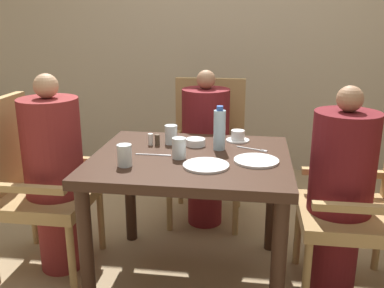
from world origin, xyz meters
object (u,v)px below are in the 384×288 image
chair_far_side (208,145)px  diner_in_far_chair (205,147)px  chair_left_side (30,180)px  diner_in_left_chair (54,173)px  glass_tall_mid (125,155)px  plate_main_left (206,165)px  glass_tall_far (179,148)px  diner_in_right_chair (340,191)px  chair_right_side (370,199)px  water_bottle (219,129)px  teacup_with_saucer (238,137)px  plate_main_right (256,161)px  bowl_small (195,142)px  glass_tall_near (171,135)px

chair_far_side → diner_in_far_chair: (-0.00, -0.15, 0.03)m
chair_left_side → diner_in_far_chair: (0.91, 0.69, 0.03)m
diner_in_left_chair → glass_tall_mid: diner_in_left_chair is taller
plate_main_left → glass_tall_far: 0.19m
chair_far_side → plate_main_left: bearing=-84.4°
chair_far_side → diner_in_right_chair: 1.13m
chair_far_side → glass_tall_far: 0.92m
diner_in_right_chair → chair_right_side: bearing=0.0°
plate_main_left → water_bottle: (0.04, 0.29, 0.11)m
plate_main_left → teacup_with_saucer: bearing=74.3°
diner_in_left_chair → plate_main_left: (0.86, -0.16, 0.14)m
plate_main_left → teacup_with_saucer: teacup_with_saucer is taller
plate_main_left → chair_left_side: bearing=171.1°
diner_in_far_chair → plate_main_right: diner_in_far_chair is taller
teacup_with_saucer → bowl_small: teacup_with_saucer is taller
chair_far_side → glass_tall_mid: (-0.29, -1.04, 0.24)m
teacup_with_saucer → bowl_small: (-0.23, -0.13, -0.01)m
chair_right_side → teacup_with_saucer: chair_right_side is taller
chair_far_side → teacup_with_saucer: bearing=-66.3°
chair_left_side → teacup_with_saucer: size_ratio=7.29×
plate_main_left → glass_tall_far: glass_tall_far is taller
water_bottle → teacup_with_saucer: bearing=62.9°
diner_in_far_chair → glass_tall_mid: 0.96m
diner_in_left_chair → chair_right_side: bearing=0.0°
diner_in_right_chair → glass_tall_mid: 1.10m
chair_left_side → plate_main_left: size_ratio=4.41×
diner_in_left_chair → glass_tall_near: 0.68m
diner_in_far_chair → plate_main_left: 0.87m
water_bottle → glass_tall_near: water_bottle is taller
diner_in_far_chair → diner_in_right_chair: diner_in_right_chair is taller
bowl_small → glass_tall_near: (-0.14, 0.02, 0.03)m
plate_main_left → glass_tall_near: glass_tall_near is taller
glass_tall_mid → teacup_with_saucer: bearing=44.6°
chair_far_side → bowl_small: 0.69m
chair_right_side → water_bottle: bearing=170.5°
teacup_with_saucer → diner_in_right_chair: bearing=-30.3°
diner_in_right_chair → glass_tall_near: 0.95m
bowl_small → glass_tall_far: glass_tall_far is taller
diner_in_left_chair → plate_main_right: (1.10, -0.05, 0.14)m
chair_right_side → diner_in_right_chair: (-0.15, 0.00, 0.04)m
diner_in_far_chair → plate_main_left: (0.10, -0.85, 0.17)m
chair_left_side → chair_right_side: size_ratio=1.00×
chair_left_side → plate_main_right: chair_left_side is taller
chair_right_side → glass_tall_near: bearing=169.2°
diner_in_right_chair → glass_tall_far: (-0.82, -0.05, 0.21)m
diner_in_far_chair → chair_right_side: bearing=-37.0°
bowl_small → glass_tall_far: 0.24m
diner_in_far_chair → glass_tall_near: 0.55m
glass_tall_mid → chair_left_side: bearing=161.8°
diner_in_right_chair → glass_tall_mid: (-1.06, -0.20, 0.21)m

